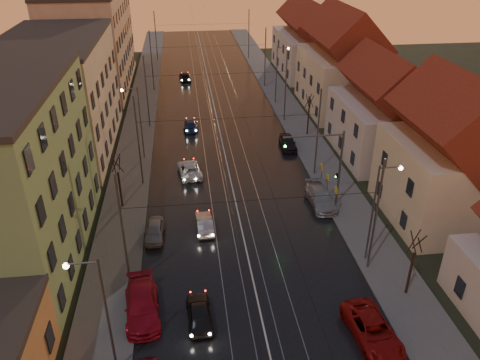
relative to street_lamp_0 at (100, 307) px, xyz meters
name	(u,v)px	position (x,y,z in m)	size (l,w,h in m)	color
road	(217,121)	(9.10, 38.00, -4.87)	(16.00, 120.00, 0.04)	black
sidewalk_left	(139,124)	(-0.90, 38.00, -4.81)	(4.00, 120.00, 0.15)	#4C4C4C
sidewalk_right	(293,117)	(19.10, 38.00, -4.81)	(4.00, 120.00, 0.15)	#4C4C4C
tram_rail_0	(200,122)	(6.90, 38.00, -4.83)	(0.06, 120.00, 0.03)	gray
tram_rail_1	(211,121)	(8.33, 38.00, -4.83)	(0.06, 120.00, 0.03)	gray
tram_rail_2	(223,120)	(9.87, 38.00, -4.83)	(0.06, 120.00, 0.03)	gray
tram_rail_3	(234,120)	(11.30, 38.00, -4.83)	(0.06, 120.00, 0.03)	gray
apartment_left_2	(60,97)	(-8.40, 32.00, 1.11)	(10.00, 20.00, 12.00)	tan
apartment_left_3	(92,40)	(-8.40, 56.00, 2.11)	(10.00, 24.00, 14.00)	#A28268
house_right_1	(448,160)	(26.10, 13.00, 0.56)	(8.67, 10.20, 10.80)	beige
house_right_2	(384,114)	(26.10, 26.00, -0.24)	(9.18, 12.24, 9.20)	beige
house_right_3	(341,66)	(26.10, 41.00, 0.92)	(9.18, 14.28, 11.50)	beige
house_right_4	(307,43)	(26.10, 59.00, 0.16)	(9.18, 16.32, 10.00)	beige
catenary_pole_l_1	(123,235)	(0.50, 7.00, -0.39)	(0.16, 0.16, 9.00)	#595B60
catenary_pole_r_1	(376,217)	(17.70, 7.00, -0.39)	(0.16, 0.16, 9.00)	#595B60
catenary_pole_l_2	(138,142)	(0.50, 22.00, -0.39)	(0.16, 0.16, 9.00)	#595B60
catenary_pole_r_2	(318,133)	(17.70, 22.00, -0.39)	(0.16, 0.16, 9.00)	#595B60
catenary_pole_l_3	(147,93)	(0.50, 37.00, -0.39)	(0.16, 0.16, 9.00)	#595B60
catenary_pole_r_3	(286,87)	(17.70, 37.00, -0.39)	(0.16, 0.16, 9.00)	#595B60
catenary_pole_l_4	(152,61)	(0.50, 52.00, -0.39)	(0.16, 0.16, 9.00)	#595B60
catenary_pole_r_4	(265,58)	(17.70, 52.00, -0.39)	(0.16, 0.16, 9.00)	#595B60
catenary_pole_l_5	(156,37)	(0.50, 70.00, -0.39)	(0.16, 0.16, 9.00)	#595B60
catenary_pole_r_5	(249,34)	(17.70, 70.00, -0.39)	(0.16, 0.16, 9.00)	#595B60
street_lamp_0	(100,307)	(0.00, 0.00, 0.00)	(1.75, 0.32, 8.00)	#595B60
street_lamp_1	(378,204)	(18.21, 8.00, 0.00)	(1.75, 0.32, 8.00)	#595B60
street_lamp_2	(137,116)	(0.00, 28.00, 0.00)	(1.75, 0.32, 8.00)	#595B60
street_lamp_3	(279,69)	(18.21, 44.00, 0.00)	(1.75, 0.32, 8.00)	#595B60
traffic_light_mast	(330,160)	(17.10, 16.00, -0.29)	(5.30, 0.32, 7.20)	#595B60
bare_tree_0	(119,183)	(-1.09, 18.00, -2.40)	(1.09, 1.09, 5.11)	black
bare_tree_1	(412,265)	(19.31, 4.00, -2.40)	(1.09, 1.09, 5.11)	black
bare_tree_2	(308,116)	(19.51, 32.00, -2.40)	(1.09, 1.09, 5.11)	black
driving_car_0	(199,313)	(5.14, 3.31, -4.23)	(1.55, 3.85, 1.31)	black
driving_car_1	(204,224)	(6.04, 13.48, -4.28)	(1.29, 3.69, 1.22)	#98999D
driving_car_2	(189,169)	(5.10, 23.46, -4.25)	(2.10, 4.56, 1.27)	silver
driving_car_3	(191,125)	(5.61, 35.57, -4.28)	(1.71, 4.20, 1.22)	#182549
driving_car_4	(185,76)	(5.34, 56.81, -4.19)	(1.65, 4.10, 1.40)	black
parked_left_2	(142,305)	(1.50, 4.32, -4.12)	(2.14, 5.27, 1.53)	maroon
parked_left_3	(155,230)	(1.98, 12.96, -4.26)	(1.47, 3.64, 1.24)	gray
parked_right_0	(373,330)	(15.50, 0.49, -4.17)	(2.36, 5.12, 1.42)	maroon
parked_right_1	(321,198)	(16.70, 16.20, -4.16)	(2.04, 5.02, 1.46)	#9C9CA1
parked_right_2	(288,143)	(16.36, 28.61, -4.18)	(1.67, 4.16, 1.42)	black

